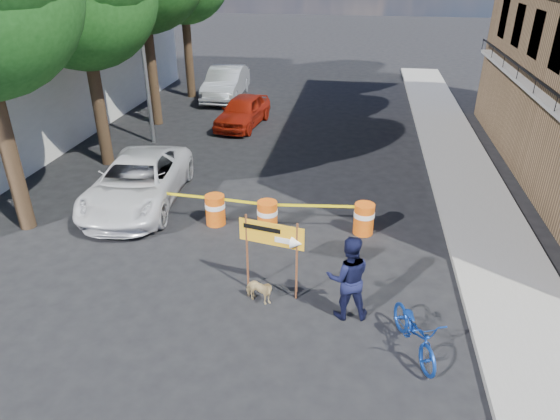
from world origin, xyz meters
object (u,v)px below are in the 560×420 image
(detour_sign, at_px, (280,241))
(pedestrian, at_px, (348,278))
(barrel_mid_right, at_px, (267,216))
(suv_white, at_px, (138,182))
(barrel_far_left, at_px, (147,202))
(barrel_far_right, at_px, (364,218))
(bicycle, at_px, (418,312))
(dog, at_px, (259,291))
(sedan_silver, at_px, (226,83))
(barrel_mid_left, at_px, (215,209))
(sedan_red, at_px, (243,111))

(detour_sign, distance_m, pedestrian, 1.66)
(barrel_mid_right, distance_m, suv_white, 4.41)
(barrel_far_left, relative_size, barrel_far_right, 1.00)
(bicycle, xyz_separation_m, dog, (-3.30, 1.02, -0.63))
(suv_white, height_order, sedan_silver, sedan_silver)
(barrel_far_left, distance_m, bicycle, 8.69)
(suv_white, bearing_deg, barrel_mid_left, -24.18)
(barrel_mid_left, relative_size, detour_sign, 0.46)
(detour_sign, distance_m, dog, 1.25)
(bicycle, bearing_deg, barrel_mid_right, 111.20)
(barrel_mid_left, xyz_separation_m, sedan_red, (-1.31, 9.24, 0.22))
(pedestrian, distance_m, dog, 2.06)
(dog, bearing_deg, pedestrian, -75.34)
(pedestrian, relative_size, dog, 2.62)
(barrel_far_right, distance_m, sedan_silver, 15.72)
(barrel_mid_left, relative_size, bicycle, 0.48)
(barrel_mid_left, relative_size, barrel_mid_right, 1.00)
(bicycle, distance_m, suv_white, 9.62)
(barrel_far_left, relative_size, sedan_red, 0.22)
(barrel_mid_right, relative_size, dog, 1.22)
(suv_white, xyz_separation_m, sedan_silver, (-0.59, 13.01, 0.09))
(barrel_far_left, xyz_separation_m, barrel_mid_left, (2.11, -0.12, 0.00))
(suv_white, height_order, sedan_red, suv_white)
(barrel_far_left, xyz_separation_m, suv_white, (-0.60, 0.79, 0.27))
(dog, bearing_deg, barrel_mid_left, 47.86)
(barrel_mid_left, relative_size, sedan_silver, 0.18)
(barrel_mid_right, height_order, suv_white, suv_white)
(barrel_far_left, height_order, pedestrian, pedestrian)
(barrel_far_left, height_order, detour_sign, detour_sign)
(barrel_far_left, bearing_deg, sedan_silver, 94.94)
(dog, distance_m, sedan_red, 13.10)
(barrel_far_left, bearing_deg, suv_white, 127.57)
(sedan_red, bearing_deg, dog, -68.15)
(dog, distance_m, sedan_silver, 18.15)
(suv_white, relative_size, sedan_red, 1.32)
(barrel_mid_left, bearing_deg, barrel_mid_right, -5.67)
(barrel_far_right, xyz_separation_m, bicycle, (1.03, -4.58, 0.47))
(barrel_far_right, bearing_deg, barrel_far_left, -179.94)
(bicycle, xyz_separation_m, suv_white, (-7.98, 5.36, -0.21))
(pedestrian, bearing_deg, suv_white, -43.04)
(barrel_mid_left, xyz_separation_m, pedestrian, (3.91, -3.55, 0.49))
(barrel_far_right, xyz_separation_m, suv_white, (-6.95, 0.78, 0.27))
(barrel_mid_right, height_order, barrel_far_right, same)
(dog, height_order, sedan_silver, sedan_silver)
(suv_white, bearing_deg, barrel_mid_right, -19.65)
(pedestrian, xyz_separation_m, suv_white, (-6.63, 4.46, -0.23))
(barrel_far_left, height_order, dog, barrel_far_left)
(barrel_far_left, bearing_deg, detour_sign, -35.44)
(barrel_far_right, bearing_deg, sedan_red, 121.30)
(barrel_mid_left, height_order, sedan_red, sedan_red)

